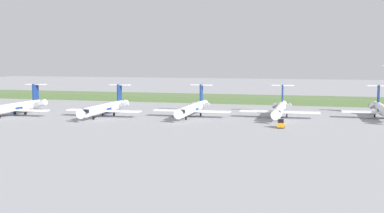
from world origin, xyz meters
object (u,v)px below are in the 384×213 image
Objects in this scene: regional_jet_second at (106,108)px; regional_jet_third at (193,108)px; regional_jet_fourth at (280,109)px; baggage_tug at (281,124)px; regional_jet_nearest at (16,107)px; regional_jet_fifth at (383,109)px.

regional_jet_second is 26.14m from regional_jet_third.
baggage_tug is at bearing -85.33° from regional_jet_fourth.
regional_jet_fourth is at bearing 10.73° from regional_jet_nearest.
regional_jet_nearest is at bearing -169.27° from regional_jet_fourth.
regional_jet_fifth is (79.40, 15.72, 0.00)m from regional_jet_second.
regional_jet_fifth is 9.69× the size of baggage_tug.
regional_jet_second is 9.69× the size of baggage_tug.
regional_jet_fourth is at bearing 11.27° from regional_jet_second.
regional_jet_fourth is (50.60, 10.08, 0.00)m from regional_jet_second.
regional_jet_nearest is 108.62m from regional_jet_fifth.
regional_jet_nearest is 79.85m from baggage_tug.
baggage_tug is (-27.09, -26.62, -1.53)m from regional_jet_fifth.
regional_jet_third is 9.69× the size of baggage_tug.
regional_jet_nearest and regional_jet_second have the same top height.
regional_jet_nearest and regional_jet_fifth have the same top height.
regional_jet_fifth is at bearing 11.08° from regional_jet_fourth.
regional_jet_third is 1.00× the size of regional_jet_fourth.
regional_jet_fifth is (53.92, 9.88, 0.00)m from regional_jet_third.
baggage_tug is (52.31, -10.89, -1.53)m from regional_jet_second.
regional_jet_fourth is 9.69× the size of baggage_tug.
regional_jet_second is at bearing 9.72° from regional_jet_nearest.
regional_jet_nearest is 1.00× the size of regional_jet_second.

